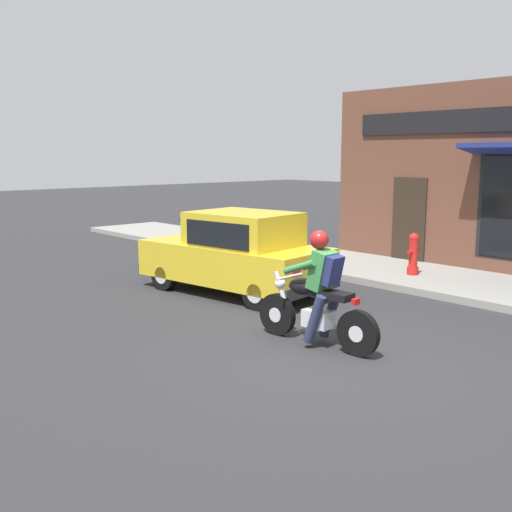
{
  "coord_description": "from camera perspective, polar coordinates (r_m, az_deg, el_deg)",
  "views": [
    {
      "loc": [
        -5.9,
        -5.06,
        2.63
      ],
      "look_at": [
        0.78,
        2.24,
        0.95
      ],
      "focal_mm": 42.0,
      "sensor_mm": 36.0,
      "label": 1
    }
  ],
  "objects": [
    {
      "name": "sidewalk_curb",
      "position": [
        13.85,
        11.02,
        -1.2
      ],
      "size": [
        2.6,
        22.0,
        0.14
      ],
      "primitive_type": "cube",
      "color": "gray",
      "rests_on": "ground"
    },
    {
      "name": "fire_hydrant",
      "position": [
        12.94,
        14.75,
        0.16
      ],
      "size": [
        0.36,
        0.24,
        0.88
      ],
      "color": "red",
      "rests_on": "sidewalk_curb"
    },
    {
      "name": "ground_plane",
      "position": [
        8.21,
        6.63,
        -9.13
      ],
      "size": [
        80.0,
        80.0,
        0.0
      ],
      "primitive_type": "plane",
      "color": "#2B2B2D"
    },
    {
      "name": "motorcycle_with_rider",
      "position": [
        8.32,
        5.85,
        -3.99
      ],
      "size": [
        0.6,
        2.02,
        1.62
      ],
      "color": "black",
      "rests_on": "ground"
    },
    {
      "name": "car_hatchback",
      "position": [
        11.41,
        -1.87,
        0.22
      ],
      "size": [
        2.1,
        3.95,
        1.57
      ],
      "color": "black",
      "rests_on": "ground"
    }
  ]
}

